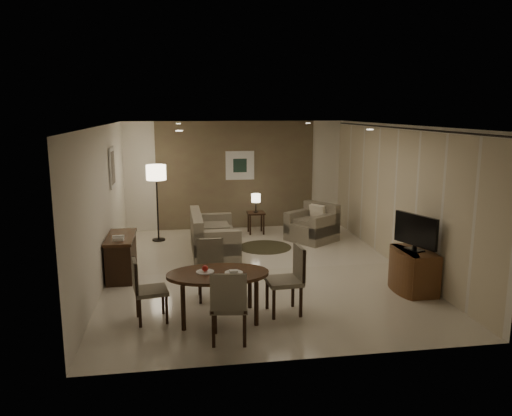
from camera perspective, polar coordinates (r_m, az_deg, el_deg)
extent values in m
cube|color=beige|center=(9.51, 0.19, -7.04)|extent=(5.50, 7.00, 0.00)
cube|color=white|center=(9.04, 0.20, 9.44)|extent=(5.50, 7.00, 0.00)
cube|color=brown|center=(12.61, -2.32, 3.77)|extent=(5.50, 0.00, 2.70)
cube|color=silver|center=(9.17, -17.04, 0.47)|extent=(0.00, 7.00, 2.70)
cube|color=silver|center=(9.98, 15.98, 1.38)|extent=(0.00, 7.00, 2.70)
cube|color=brown|center=(12.59, -2.31, 3.76)|extent=(3.96, 0.03, 2.70)
cylinder|color=black|center=(9.83, 16.01, 8.80)|extent=(0.03, 6.80, 0.03)
cube|color=silver|center=(12.55, -1.85, 4.89)|extent=(0.72, 0.03, 0.72)
cube|color=#1C3327|center=(12.54, -1.84, 4.88)|extent=(0.34, 0.01, 0.34)
cube|color=silver|center=(10.27, -16.12, 4.45)|extent=(0.03, 0.60, 0.80)
cube|color=gray|center=(10.27, -16.03, 4.46)|extent=(0.01, 0.46, 0.64)
cylinder|color=white|center=(7.13, -8.78, 8.72)|extent=(0.10, 0.10, 0.01)
cylinder|color=white|center=(7.67, 12.90, 8.74)|extent=(0.10, 0.10, 0.01)
cylinder|color=white|center=(10.73, -8.86, 9.50)|extent=(0.10, 0.10, 0.01)
cylinder|color=white|center=(11.09, 5.97, 9.62)|extent=(0.10, 0.10, 0.01)
cylinder|color=white|center=(7.22, -5.84, -7.27)|extent=(0.26, 0.26, 0.02)
cylinder|color=white|center=(7.16, -2.57, -7.40)|extent=(0.26, 0.26, 0.02)
sphere|color=red|center=(7.21, -5.85, -6.87)|extent=(0.09, 0.09, 0.09)
cube|color=white|center=(7.15, -2.57, -7.22)|extent=(0.12, 0.08, 0.03)
cylinder|color=#3B3521|center=(11.00, 1.03, -4.48)|extent=(1.15, 1.15, 0.01)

